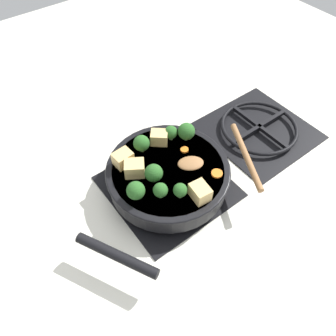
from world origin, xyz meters
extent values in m
plane|color=silver|center=(0.00, 0.00, 0.00)|extent=(2.40, 2.40, 0.00)
cube|color=black|center=(0.00, 0.00, 0.00)|extent=(0.31, 0.31, 0.01)
torus|color=black|center=(0.00, 0.00, 0.02)|extent=(0.24, 0.24, 0.01)
cube|color=black|center=(0.00, 0.00, 0.02)|extent=(0.01, 0.23, 0.01)
cube|color=black|center=(0.00, 0.00, 0.02)|extent=(0.23, 0.01, 0.01)
cube|color=black|center=(0.00, 0.36, 0.00)|extent=(0.31, 0.31, 0.01)
torus|color=black|center=(0.00, 0.36, 0.02)|extent=(0.24, 0.24, 0.01)
cube|color=black|center=(0.00, 0.36, 0.02)|extent=(0.01, 0.23, 0.01)
cube|color=black|center=(0.00, 0.36, 0.02)|extent=(0.23, 0.01, 0.01)
cylinder|color=black|center=(0.00, 0.00, 0.05)|extent=(0.32, 0.32, 0.06)
cylinder|color=brown|center=(0.00, 0.00, 0.06)|extent=(0.29, 0.29, 0.05)
torus|color=black|center=(0.00, 0.00, 0.08)|extent=(0.32, 0.32, 0.01)
cylinder|color=black|center=(0.12, -0.23, 0.07)|extent=(0.19, 0.11, 0.02)
ellipsoid|color=olive|center=(0.03, 0.05, 0.09)|extent=(0.07, 0.08, 0.01)
cylinder|color=olive|center=(0.10, 0.18, 0.09)|extent=(0.21, 0.12, 0.02)
cube|color=#DBB770|center=(-0.09, 0.04, 0.10)|extent=(0.06, 0.06, 0.04)
cube|color=#DBB770|center=(-0.04, -0.08, 0.10)|extent=(0.06, 0.06, 0.04)
cube|color=#DBB770|center=(-0.08, -0.08, 0.10)|extent=(0.04, 0.05, 0.04)
cube|color=#DBB770|center=(0.12, 0.01, 0.10)|extent=(0.05, 0.04, 0.04)
cylinder|color=#709956|center=(0.01, -0.05, 0.09)|extent=(0.01, 0.01, 0.01)
sphere|color=#285B23|center=(0.01, -0.05, 0.11)|extent=(0.05, 0.05, 0.05)
cylinder|color=#709956|center=(-0.08, 0.07, 0.09)|extent=(0.01, 0.01, 0.01)
sphere|color=#285B23|center=(-0.08, 0.07, 0.11)|extent=(0.04, 0.04, 0.04)
cylinder|color=#709956|center=(0.03, -0.11, 0.09)|extent=(0.01, 0.01, 0.01)
sphere|color=#285B23|center=(0.03, -0.11, 0.11)|extent=(0.04, 0.04, 0.04)
cylinder|color=#709956|center=(0.09, -0.03, 0.09)|extent=(0.01, 0.01, 0.01)
sphere|color=#285B23|center=(0.09, -0.03, 0.11)|extent=(0.03, 0.03, 0.03)
cylinder|color=#709956|center=(0.06, -0.07, 0.09)|extent=(0.01, 0.01, 0.01)
sphere|color=#285B23|center=(0.06, -0.07, 0.11)|extent=(0.04, 0.04, 0.04)
cylinder|color=#709956|center=(-0.09, -0.02, 0.09)|extent=(0.01, 0.01, 0.01)
sphere|color=#285B23|center=(-0.09, -0.02, 0.11)|extent=(0.04, 0.04, 0.04)
cylinder|color=#709956|center=(-0.05, 0.10, 0.09)|extent=(0.01, 0.01, 0.01)
sphere|color=#285B23|center=(-0.05, 0.10, 0.11)|extent=(0.05, 0.05, 0.05)
cylinder|color=orange|center=(0.09, 0.09, 0.09)|extent=(0.03, 0.03, 0.01)
cylinder|color=orange|center=(-0.02, 0.07, 0.09)|extent=(0.02, 0.02, 0.01)
camera|label=1|loc=(0.42, -0.32, 0.74)|focal=35.00mm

